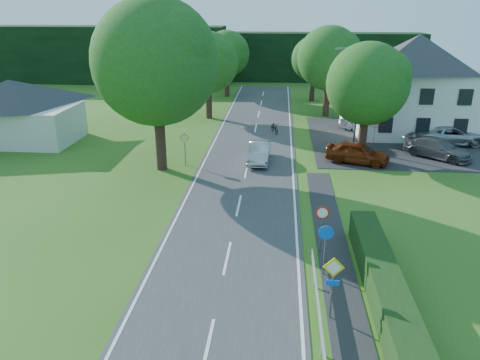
# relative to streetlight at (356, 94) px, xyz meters

# --- Properties ---
(road) EXTENTS (7.00, 80.00, 0.04)m
(road) POSITION_rel_streetlight_xyz_m (-8.06, -10.00, -4.44)
(road) COLOR #38383A
(road) RESTS_ON ground
(parking_pad) EXTENTS (14.00, 16.00, 0.04)m
(parking_pad) POSITION_rel_streetlight_xyz_m (3.94, 3.00, -4.44)
(parking_pad) COLOR #232325
(parking_pad) RESTS_ON ground
(line_edge_left) EXTENTS (0.12, 80.00, 0.01)m
(line_edge_left) POSITION_rel_streetlight_xyz_m (-11.31, -10.00, -4.42)
(line_edge_left) COLOR white
(line_edge_left) RESTS_ON road
(line_edge_right) EXTENTS (0.12, 80.00, 0.01)m
(line_edge_right) POSITION_rel_streetlight_xyz_m (-4.81, -10.00, -4.42)
(line_edge_right) COLOR white
(line_edge_right) RESTS_ON road
(line_centre) EXTENTS (0.12, 80.00, 0.01)m
(line_centre) POSITION_rel_streetlight_xyz_m (-8.06, -10.00, -4.42)
(line_centre) COLOR white
(line_centre) RESTS_ON road
(tree_main) EXTENTS (9.40, 9.40, 11.64)m
(tree_main) POSITION_rel_streetlight_xyz_m (-14.06, -6.00, 1.36)
(tree_main) COLOR #195419
(tree_main) RESTS_ON ground
(tree_left_far) EXTENTS (7.00, 7.00, 8.58)m
(tree_left_far) POSITION_rel_streetlight_xyz_m (-13.06, 10.00, -0.17)
(tree_left_far) COLOR #195419
(tree_left_far) RESTS_ON ground
(tree_right_far) EXTENTS (7.40, 7.40, 9.09)m
(tree_right_far) POSITION_rel_streetlight_xyz_m (-1.06, 12.00, 0.08)
(tree_right_far) COLOR #195419
(tree_right_far) RESTS_ON ground
(tree_left_back) EXTENTS (6.60, 6.60, 8.07)m
(tree_left_back) POSITION_rel_streetlight_xyz_m (-12.56, 22.00, -0.43)
(tree_left_back) COLOR #195419
(tree_left_back) RESTS_ON ground
(tree_right_back) EXTENTS (6.20, 6.20, 7.56)m
(tree_right_back) POSITION_rel_streetlight_xyz_m (-2.06, 20.00, -0.68)
(tree_right_back) COLOR #195419
(tree_right_back) RESTS_ON ground
(tree_right_mid) EXTENTS (7.00, 7.00, 8.58)m
(tree_right_mid) POSITION_rel_streetlight_xyz_m (0.44, -2.00, -0.17)
(tree_right_mid) COLOR #195419
(tree_right_mid) RESTS_ON ground
(treeline_left) EXTENTS (44.00, 6.00, 8.00)m
(treeline_left) POSITION_rel_streetlight_xyz_m (-36.06, 32.00, -0.46)
(treeline_left) COLOR black
(treeline_left) RESTS_ON ground
(treeline_right) EXTENTS (30.00, 5.00, 7.00)m
(treeline_right) POSITION_rel_streetlight_xyz_m (-0.06, 36.00, -0.96)
(treeline_right) COLOR black
(treeline_right) RESTS_ON ground
(bungalow_left) EXTENTS (11.00, 6.50, 5.20)m
(bungalow_left) POSITION_rel_streetlight_xyz_m (-28.06, 0.00, -1.75)
(bungalow_left) COLOR beige
(bungalow_left) RESTS_ON ground
(house_white) EXTENTS (10.60, 8.40, 8.60)m
(house_white) POSITION_rel_streetlight_xyz_m (5.94, 6.00, -0.06)
(house_white) COLOR white
(house_white) RESTS_ON ground
(streetlight) EXTENTS (2.03, 0.18, 8.00)m
(streetlight) POSITION_rel_streetlight_xyz_m (0.00, 0.00, 0.00)
(streetlight) COLOR slate
(streetlight) RESTS_ON ground
(sign_priority_right) EXTENTS (0.78, 0.09, 2.59)m
(sign_priority_right) POSITION_rel_streetlight_xyz_m (-3.76, -22.02, -2.67)
(sign_priority_right) COLOR slate
(sign_priority_right) RESTS_ON ground
(sign_roundabout) EXTENTS (0.64, 0.08, 2.37)m
(sign_roundabout) POSITION_rel_streetlight_xyz_m (-3.76, -19.02, -2.79)
(sign_roundabout) COLOR slate
(sign_roundabout) RESTS_ON ground
(sign_speed_limit) EXTENTS (0.64, 0.11, 2.37)m
(sign_speed_limit) POSITION_rel_streetlight_xyz_m (-3.76, -17.03, -2.70)
(sign_speed_limit) COLOR slate
(sign_speed_limit) RESTS_ON ground
(sign_priority_left) EXTENTS (0.78, 0.09, 2.44)m
(sign_priority_left) POSITION_rel_streetlight_xyz_m (-12.56, -5.02, -2.75)
(sign_priority_left) COLOR slate
(sign_priority_left) RESTS_ON ground
(moving_car) EXTENTS (1.65, 4.38, 1.43)m
(moving_car) POSITION_rel_streetlight_xyz_m (-7.27, -3.82, -3.71)
(moving_car) COLOR #AFB0B4
(moving_car) RESTS_ON road
(motorcycle) EXTENTS (1.20, 2.04, 1.02)m
(motorcycle) POSITION_rel_streetlight_xyz_m (-6.26, 4.53, -3.92)
(motorcycle) COLOR black
(motorcycle) RESTS_ON road
(parked_car_red) EXTENTS (4.92, 3.21, 1.56)m
(parked_car_red) POSITION_rel_streetlight_xyz_m (-0.09, -3.50, -3.65)
(parked_car_red) COLOR #66220B
(parked_car_red) RESTS_ON parking_pad
(parked_car_silver_a) EXTENTS (4.65, 1.97, 1.49)m
(parked_car_silver_a) POSITION_rel_streetlight_xyz_m (1.99, 6.59, -3.68)
(parked_car_silver_a) COLOR silver
(parked_car_silver_a) RESTS_ON parking_pad
(parked_car_grey) EXTENTS (5.15, 4.73, 1.45)m
(parked_car_grey) POSITION_rel_streetlight_xyz_m (6.16, -1.70, -3.70)
(parked_car_grey) COLOR #505155
(parked_car_grey) RESTS_ON parking_pad
(parked_car_silver_b) EXTENTS (5.80, 2.96, 1.57)m
(parked_car_silver_b) POSITION_rel_streetlight_xyz_m (8.31, 2.10, -3.64)
(parked_car_silver_b) COLOR #ADADB4
(parked_car_silver_b) RESTS_ON parking_pad
(parasol) EXTENTS (2.57, 2.61, 2.01)m
(parasol) POSITION_rel_streetlight_xyz_m (1.89, 0.91, -3.42)
(parasol) COLOR red
(parasol) RESTS_ON parking_pad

